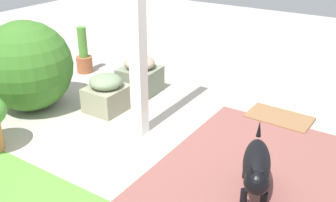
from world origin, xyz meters
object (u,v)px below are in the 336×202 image
Objects in this scene: stone_planter_nearest at (140,75)px; porch_pillar at (137,13)px; doormat at (279,118)px; stone_planter_near at (107,93)px; terracotta_pot_tall at (84,56)px; dog at (257,167)px; round_shrub at (27,66)px.

porch_pillar is at bearing 126.92° from stone_planter_nearest.
porch_pillar is at bearing 43.98° from doormat.
stone_planter_nearest is at bearing -89.86° from stone_planter_near.
doormat is at bearing -178.06° from terracotta_pot_tall.
terracotta_pot_tall is (1.01, -0.70, 0.02)m from stone_planter_near.
dog is 1.12× the size of doormat.
doormat is at bearing -153.80° from stone_planter_near.
stone_planter_nearest is at bearing -126.57° from round_shrub.
dog is at bearing 148.83° from stone_planter_nearest.
dog reaches higher than doormat.
porch_pillar is 1.57m from dog.
porch_pillar reaches higher than stone_planter_near.
terracotta_pot_tall reaches higher than stone_planter_nearest.
dog is (-1.27, 0.34, -0.86)m from porch_pillar.
doormat is (0.25, -1.33, -0.27)m from dog.
stone_planter_near is 1.94m from dog.
porch_pillar is 5.04× the size of stone_planter_nearest.
stone_planter_near is 0.64× the size of doormat.
stone_planter_near is 0.43× the size of round_shrub.
round_shrub is at bearing 104.83° from terracotta_pot_tall.
stone_planter_nearest is 2.18m from dog.
dog is at bearing 156.60° from terracotta_pot_tall.
terracotta_pot_tall reaches higher than doormat.
stone_planter_near reaches higher than doormat.
dog reaches higher than stone_planter_nearest.
porch_pillar is 1.49m from round_shrub.
doormat is (-1.61, -0.21, -0.19)m from stone_planter_nearest.
doormat is (-2.33, -1.18, -0.46)m from round_shrub.
porch_pillar reaches higher than stone_planter_nearest.
stone_planter_near is 0.87m from round_shrub.
round_shrub reaches higher than dog.
round_shrub is 1.33× the size of dog.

